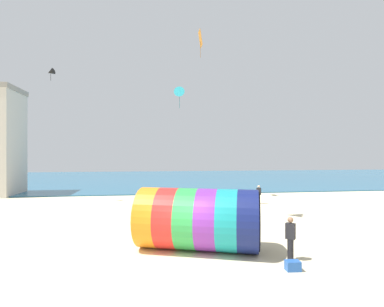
% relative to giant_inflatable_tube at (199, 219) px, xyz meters
% --- Properties ---
extents(ground_plane, '(120.00, 120.00, 0.00)m').
position_rel_giant_inflatable_tube_xyz_m(ground_plane, '(-1.19, -2.42, -1.36)').
color(ground_plane, beige).
extents(sea, '(120.00, 40.00, 0.10)m').
position_rel_giant_inflatable_tube_xyz_m(sea, '(-1.19, 37.86, -1.31)').
color(sea, '#236084').
rests_on(sea, ground).
extents(giant_inflatable_tube, '(5.88, 4.25, 2.71)m').
position_rel_giant_inflatable_tube_xyz_m(giant_inflatable_tube, '(0.00, 0.00, 0.00)').
color(giant_inflatable_tube, orange).
rests_on(giant_inflatable_tube, ground).
extents(kite_handler, '(0.41, 0.41, 1.73)m').
position_rel_giant_inflatable_tube_xyz_m(kite_handler, '(3.46, -1.81, -0.47)').
color(kite_handler, black).
rests_on(kite_handler, ground).
extents(kite_black_delta, '(0.81, 0.71, 1.09)m').
position_rel_giant_inflatable_tube_xyz_m(kite_black_delta, '(-10.83, 14.32, 10.04)').
color(kite_black_delta, black).
extents(kite_cyan_delta, '(1.06, 1.22, 1.77)m').
position_rel_giant_inflatable_tube_xyz_m(kite_cyan_delta, '(0.25, 11.94, 7.96)').
color(kite_cyan_delta, '#2DB2C6').
extents(kite_orange_diamond, '(0.26, 1.07, 2.63)m').
position_rel_giant_inflatable_tube_xyz_m(kite_orange_diamond, '(2.59, 15.40, 14.04)').
color(kite_orange_diamond, orange).
extents(bystander_near_water, '(0.37, 0.25, 1.59)m').
position_rel_giant_inflatable_tube_xyz_m(bystander_near_water, '(6.96, 11.27, -0.56)').
color(bystander_near_water, '#726651').
rests_on(bystander_near_water, ground).
extents(cooler_box, '(0.54, 0.39, 0.36)m').
position_rel_giant_inflatable_tube_xyz_m(cooler_box, '(3.04, -2.86, -1.18)').
color(cooler_box, '#2659B2').
rests_on(cooler_box, ground).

